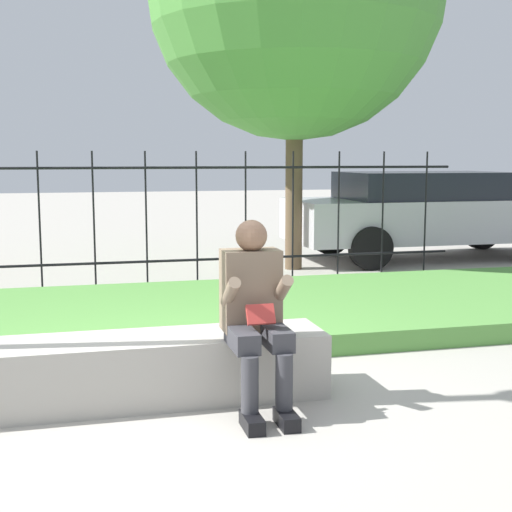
{
  "coord_description": "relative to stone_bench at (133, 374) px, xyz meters",
  "views": [
    {
      "loc": [
        -0.55,
        -4.72,
        1.65
      ],
      "look_at": [
        0.95,
        1.14,
        0.81
      ],
      "focal_mm": 50.0,
      "sensor_mm": 36.0,
      "label": 1
    }
  ],
  "objects": [
    {
      "name": "ground_plane",
      "position": [
        0.2,
        0.0,
        -0.2
      ],
      "size": [
        60.0,
        60.0,
        0.0
      ],
      "primitive_type": "plane",
      "color": "#A8A399"
    },
    {
      "name": "stone_bench",
      "position": [
        0.0,
        0.0,
        0.0
      ],
      "size": [
        2.65,
        0.57,
        0.45
      ],
      "color": "#ADA89E",
      "rests_on": "ground_plane"
    },
    {
      "name": "person_seated_reader",
      "position": [
        0.77,
        -0.32,
        0.48
      ],
      "size": [
        0.42,
        0.73,
        1.25
      ],
      "color": "black",
      "rests_on": "ground_plane"
    },
    {
      "name": "grass_berm",
      "position": [
        0.2,
        2.16,
        -0.1
      ],
      "size": [
        10.96,
        2.91,
        0.19
      ],
      "color": "#569342",
      "rests_on": "ground_plane"
    },
    {
      "name": "iron_fence",
      "position": [
        0.2,
        4.22,
        0.71
      ],
      "size": [
        8.96,
        0.03,
        1.73
      ],
      "color": "black",
      "rests_on": "ground_plane"
    },
    {
      "name": "car_parked_right",
      "position": [
        5.28,
        5.81,
        0.57
      ],
      "size": [
        4.69,
        1.94,
        1.41
      ],
      "rotation": [
        0.0,
        0.0,
        0.0
      ],
      "color": "#B7B7BC",
      "rests_on": "ground_plane"
    }
  ]
}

